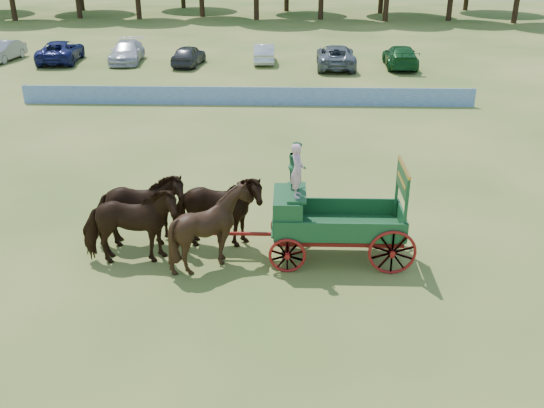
{
  "coord_description": "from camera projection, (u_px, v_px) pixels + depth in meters",
  "views": [
    {
      "loc": [
        1.53,
        -16.16,
        9.01
      ],
      "look_at": [
        0.99,
        1.11,
        1.3
      ],
      "focal_mm": 40.0,
      "sensor_mm": 36.0,
      "label": 1
    }
  ],
  "objects": [
    {
      "name": "horse_lead_left",
      "position": [
        130.0,
        226.0,
        17.66
      ],
      "size": [
        3.03,
        1.67,
        2.44
      ],
      "primitive_type": "imported",
      "rotation": [
        0.0,
        0.0,
        1.7
      ],
      "color": "black",
      "rests_on": "ground"
    },
    {
      "name": "horse_lead_right",
      "position": [
        139.0,
        211.0,
        18.66
      ],
      "size": [
        3.07,
        1.77,
        2.44
      ],
      "primitive_type": "imported",
      "rotation": [
        0.0,
        0.0,
        1.73
      ],
      "color": "black",
      "rests_on": "ground"
    },
    {
      "name": "ground",
      "position": [
        239.0,
        257.0,
        18.47
      ],
      "size": [
        160.0,
        160.0,
        0.0
      ],
      "primitive_type": "plane",
      "color": "#A9994C",
      "rests_on": "ground"
    },
    {
      "name": "farm_dray",
      "position": [
        314.0,
        210.0,
        17.87
      ],
      "size": [
        6.0,
        2.0,
        3.73
      ],
      "color": "maroon",
      "rests_on": "ground"
    },
    {
      "name": "parked_cars",
      "position": [
        175.0,
        54.0,
        45.54
      ],
      "size": [
        37.8,
        7.55,
        1.65
      ],
      "color": "silver",
      "rests_on": "ground"
    },
    {
      "name": "horse_wheel_right",
      "position": [
        216.0,
        212.0,
        18.59
      ],
      "size": [
        2.93,
        1.4,
        2.44
      ],
      "primitive_type": "imported",
      "rotation": [
        0.0,
        0.0,
        1.6
      ],
      "color": "black",
      "rests_on": "ground"
    },
    {
      "name": "horse_wheel_left",
      "position": [
        212.0,
        227.0,
        17.59
      ],
      "size": [
        2.4,
        2.18,
        2.45
      ],
      "primitive_type": "imported",
      "rotation": [
        0.0,
        0.0,
        1.48
      ],
      "color": "black",
      "rests_on": "ground"
    },
    {
      "name": "sponsor_banner",
      "position": [
        247.0,
        96.0,
        34.71
      ],
      "size": [
        26.0,
        0.08,
        1.05
      ],
      "primitive_type": "cube",
      "color": "#1E4AA5",
      "rests_on": "ground"
    }
  ]
}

